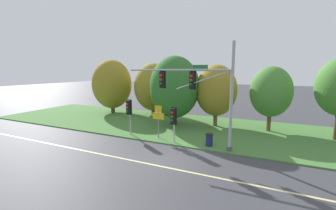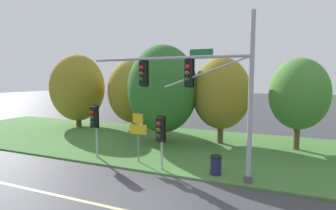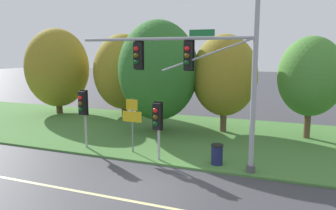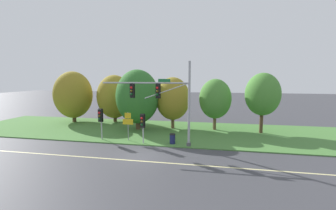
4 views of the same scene
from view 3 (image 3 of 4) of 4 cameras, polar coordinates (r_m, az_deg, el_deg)
The scene contains 13 objects.
ground_plane at distance 12.92m, azimuth -3.68°, elevation -14.26°, with size 160.00×160.00×0.00m, color #3D3D42.
lane_stripe at distance 11.94m, azimuth -6.23°, elevation -16.33°, with size 36.00×0.16×0.01m, color beige.
grass_verge at distance 20.28m, azimuth 6.29°, elevation -5.39°, with size 48.00×11.50×0.10m, color #477A38.
traffic_signal_mast at distance 14.20m, azimuth 5.88°, elevation 6.39°, with size 8.29×0.49×7.52m.
pedestrian_signal_near_kerb at distance 17.65m, azimuth -14.58°, elevation -0.25°, with size 0.46×0.55×3.09m.
pedestrian_signal_further_along at distance 15.09m, azimuth -1.88°, elevation -2.51°, with size 0.46×0.55×2.79m.
route_sign_post at distance 16.57m, azimuth -6.26°, elevation -2.15°, with size 1.05×0.08×2.76m.
tree_nearest_road at distance 28.49m, azimuth -18.71°, elevation 6.14°, with size 5.11×5.11×6.96m.
tree_left_of_mast at distance 26.31m, azimuth -7.72°, elevation 5.74°, with size 4.76×4.76×6.47m.
tree_behind_signpost at distance 20.82m, azimuth -1.72°, elevation 6.01°, with size 5.05×5.05×7.05m.
tree_mid_verge at distance 20.88m, azimuth 9.81°, elevation 5.10°, with size 4.09×4.09×6.16m.
tree_tall_centre at distance 20.70m, azimuth 23.57°, elevation 4.56°, with size 3.70×3.70×5.96m.
trash_bin at distance 15.12m, azimuth 8.53°, elevation -8.49°, with size 0.56×0.56×0.93m.
Camera 3 is at (5.07, -10.71, 5.14)m, focal length 35.00 mm.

